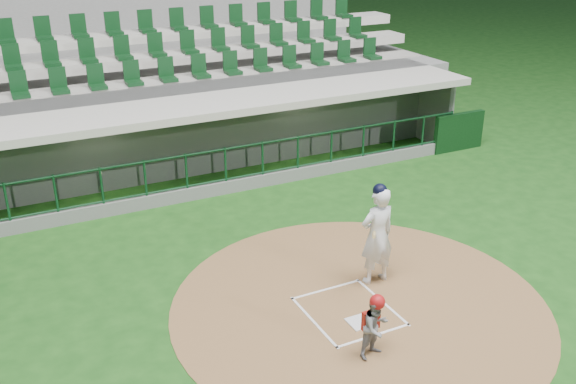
# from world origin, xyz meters

# --- Properties ---
(ground) EXTENTS (120.00, 120.00, 0.00)m
(ground) POSITION_xyz_m (0.00, 0.00, 0.00)
(ground) COLOR #164313
(ground) RESTS_ON ground
(dirt_circle) EXTENTS (7.20, 7.20, 0.01)m
(dirt_circle) POSITION_xyz_m (0.30, -0.20, 0.01)
(dirt_circle) COLOR brown
(dirt_circle) RESTS_ON ground
(home_plate) EXTENTS (0.43, 0.43, 0.02)m
(home_plate) POSITION_xyz_m (0.00, -0.70, 0.02)
(home_plate) COLOR silver
(home_plate) RESTS_ON dirt_circle
(batter_box_chalk) EXTENTS (1.55, 1.80, 0.01)m
(batter_box_chalk) POSITION_xyz_m (0.00, -0.30, 0.02)
(batter_box_chalk) COLOR white
(batter_box_chalk) RESTS_ON ground
(dugout_structure) EXTENTS (16.40, 3.70, 3.00)m
(dugout_structure) POSITION_xyz_m (0.04, 7.82, 0.97)
(dugout_structure) COLOR gray
(dugout_structure) RESTS_ON ground
(seating_deck) EXTENTS (17.00, 6.72, 5.15)m
(seating_deck) POSITION_xyz_m (0.00, 10.91, 1.42)
(seating_deck) COLOR slate
(seating_deck) RESTS_ON ground
(batter) EXTENTS (0.92, 0.90, 2.14)m
(batter) POSITION_xyz_m (1.05, 0.41, 1.07)
(batter) COLOR white
(batter) RESTS_ON dirt_circle
(catcher) EXTENTS (0.61, 0.52, 1.18)m
(catcher) POSITION_xyz_m (-0.29, -1.59, 0.60)
(catcher) COLOR gray
(catcher) RESTS_ON dirt_circle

